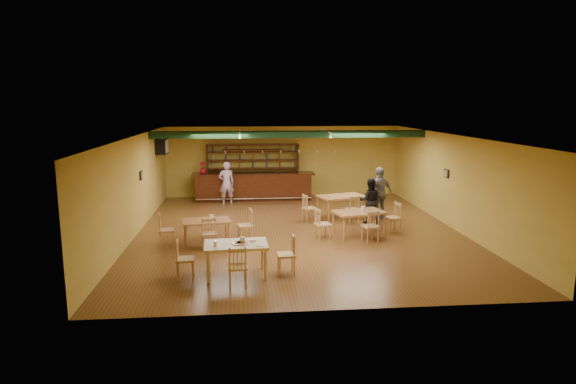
{
  "coord_description": "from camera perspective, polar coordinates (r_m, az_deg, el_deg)",
  "views": [
    {
      "loc": [
        -1.7,
        -14.86,
        4.01
      ],
      "look_at": [
        -0.27,
        0.6,
        1.15
      ],
      "focal_mm": 30.43,
      "sensor_mm": 36.0,
      "label": 1
    }
  ],
  "objects": [
    {
      "name": "napkin_stack",
      "position": [
        11.66,
        -4.28,
        -5.61
      ],
      "size": [
        0.23,
        0.19,
        0.03
      ],
      "primitive_type": "cube",
      "rotation": [
        0.0,
        0.0,
        0.23
      ],
      "color": "white",
      "rests_on": "near_table"
    },
    {
      "name": "pizza_tray",
      "position": [
        11.46,
        -5.57,
        -5.95
      ],
      "size": [
        0.4,
        0.4,
        0.01
      ],
      "primitive_type": "cylinder",
      "rotation": [
        0.0,
        0.0,
        -0.01
      ],
      "color": "silver",
      "rests_on": "near_table"
    },
    {
      "name": "patron_right_b",
      "position": [
        17.13,
        10.66,
        -0.15
      ],
      "size": [
        1.16,
        0.89,
        1.83
      ],
      "primitive_type": "imported",
      "rotation": [
        0.0,
        0.0,
        3.62
      ],
      "color": "gray",
      "rests_on": "ground"
    },
    {
      "name": "picture_right",
      "position": [
        16.9,
        18.03,
        2.07
      ],
      "size": [
        0.04,
        0.34,
        0.28
      ],
      "primitive_type": "cube",
      "color": "black",
      "rests_on": "wall_right"
    },
    {
      "name": "poinsettia",
      "position": [
        20.25,
        -9.93,
        2.79
      ],
      "size": [
        0.34,
        0.34,
        0.48
      ],
      "primitive_type": "imported",
      "rotation": [
        0.0,
        0.0,
        0.35
      ],
      "color": "#B41028",
      "rests_on": "bar_counter"
    },
    {
      "name": "dining_table_c",
      "position": [
        14.3,
        -9.48,
        -4.58
      ],
      "size": [
        1.47,
        1.02,
        0.68
      ],
      "primitive_type": "cube",
      "rotation": [
        0.0,
        0.0,
        0.16
      ],
      "color": "#A36D3A",
      "rests_on": "ground"
    },
    {
      "name": "picture_left",
      "position": [
        16.36,
        -16.77,
        1.87
      ],
      "size": [
        0.04,
        0.34,
        0.28
      ],
      "primitive_type": "cube",
      "color": "black",
      "rests_on": "wall_left"
    },
    {
      "name": "ceiling_beam",
      "position": [
        17.78,
        0.22,
        6.76
      ],
      "size": [
        10.0,
        0.3,
        0.25
      ],
      "primitive_type": "cube",
      "color": "black",
      "rests_on": "ceiling"
    },
    {
      "name": "back_bar_hutch",
      "position": [
        20.84,
        -4.1,
        2.5
      ],
      "size": [
        3.89,
        0.4,
        2.28
      ],
      "primitive_type": "cube",
      "color": "black",
      "rests_on": "ground"
    },
    {
      "name": "floor",
      "position": [
        15.48,
        1.2,
        -4.57
      ],
      "size": [
        12.0,
        12.0,
        0.0
      ],
      "primitive_type": "plane",
      "color": "brown",
      "rests_on": "ground"
    },
    {
      "name": "track_rail_right",
      "position": [
        18.55,
        4.38,
        7.1
      ],
      "size": [
        0.05,
        2.5,
        0.05
      ],
      "primitive_type": "cube",
      "color": "white",
      "rests_on": "ceiling"
    },
    {
      "name": "side_plate",
      "position": [
        11.26,
        -3.18,
        -6.21
      ],
      "size": [
        0.23,
        0.23,
        0.01
      ],
      "primitive_type": "cylinder",
      "rotation": [
        0.0,
        0.0,
        0.05
      ],
      "color": "white",
      "rests_on": "near_table"
    },
    {
      "name": "dining_table_b",
      "position": [
        17.23,
        6.24,
        -1.73
      ],
      "size": [
        1.8,
        1.4,
        0.79
      ],
      "primitive_type": "cube",
      "rotation": [
        0.0,
        0.0,
        0.32
      ],
      "color": "#A36D3A",
      "rests_on": "ground"
    },
    {
      "name": "pizza_server",
      "position": [
        11.5,
        -4.79,
        -5.82
      ],
      "size": [
        0.33,
        0.15,
        0.0
      ],
      "primitive_type": "cube",
      "rotation": [
        0.0,
        0.0,
        -0.19
      ],
      "color": "silver",
      "rests_on": "pizza_tray"
    },
    {
      "name": "near_table",
      "position": [
        11.58,
        -6.05,
        -7.85
      ],
      "size": [
        1.5,
        1.01,
        0.78
      ],
      "primitive_type": "cube",
      "rotation": [
        0.0,
        0.0,
        0.05
      ],
      "color": "beige",
      "rests_on": "ground"
    },
    {
      "name": "patron_right_a",
      "position": [
        16.58,
        9.53,
        -1.01
      ],
      "size": [
        0.83,
        0.7,
        1.52
      ],
      "primitive_type": "imported",
      "rotation": [
        0.0,
        0.0,
        2.96
      ],
      "color": "black",
      "rests_on": "ground"
    },
    {
      "name": "ac_unit",
      "position": [
        19.38,
        -14.53,
        5.2
      ],
      "size": [
        0.34,
        0.7,
        0.48
      ],
      "primitive_type": "cube",
      "color": "white",
      "rests_on": "wall_left"
    },
    {
      "name": "bar_counter",
      "position": [
        20.31,
        -4.04,
        0.65
      ],
      "size": [
        5.03,
        0.85,
        1.13
      ],
      "primitive_type": "cube",
      "color": "black",
      "rests_on": "ground"
    },
    {
      "name": "parmesan_shaker",
      "position": [
        11.31,
        -8.49,
        -5.98
      ],
      "size": [
        0.08,
        0.08,
        0.11
      ],
      "primitive_type": "cylinder",
      "rotation": [
        0.0,
        0.0,
        0.05
      ],
      "color": "#EAE5C6",
      "rests_on": "near_table"
    },
    {
      "name": "track_rail_left",
      "position": [
        18.29,
        -5.63,
        7.04
      ],
      "size": [
        0.05,
        2.5,
        0.05
      ],
      "primitive_type": "cube",
      "color": "white",
      "rests_on": "ceiling"
    },
    {
      "name": "patron_bar",
      "position": [
        19.45,
        -7.2,
        1.04
      ],
      "size": [
        0.69,
        0.52,
        1.72
      ],
      "primitive_type": "imported",
      "rotation": [
        0.0,
        0.0,
        3.32
      ],
      "color": "purple",
      "rests_on": "ground"
    },
    {
      "name": "dining_table_d",
      "position": [
        15.05,
        8.26,
        -3.64
      ],
      "size": [
        1.68,
        1.25,
        0.75
      ],
      "primitive_type": "cube",
      "rotation": [
        0.0,
        0.0,
        0.26
      ],
      "color": "#A36D3A",
      "rests_on": "ground"
    }
  ]
}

